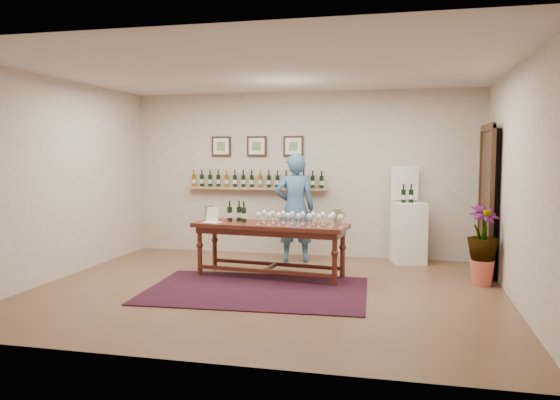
% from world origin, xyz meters
% --- Properties ---
extents(ground, '(6.00, 6.00, 0.00)m').
position_xyz_m(ground, '(0.00, 0.00, 0.00)').
color(ground, brown).
rests_on(ground, ground).
extents(room_shell, '(6.00, 6.00, 6.00)m').
position_xyz_m(room_shell, '(2.11, 1.86, 1.12)').
color(room_shell, beige).
rests_on(room_shell, ground).
extents(rug, '(2.90, 2.02, 0.01)m').
position_xyz_m(rug, '(-0.11, -0.08, 0.01)').
color(rug, '#460E0C').
rests_on(rug, ground).
extents(tasting_table, '(2.24, 0.91, 0.77)m').
position_xyz_m(tasting_table, '(-0.12, 0.72, 0.66)').
color(tasting_table, '#411810').
rests_on(tasting_table, ground).
extents(table_glasses, '(1.35, 0.38, 0.19)m').
position_xyz_m(table_glasses, '(0.26, 0.64, 0.86)').
color(table_glasses, white).
rests_on(table_glasses, tasting_table).
extents(table_bottles, '(0.29, 0.20, 0.29)m').
position_xyz_m(table_bottles, '(-0.64, 0.84, 0.92)').
color(table_bottles, black).
rests_on(table_bottles, tasting_table).
extents(pitcher_left, '(0.17, 0.17, 0.22)m').
position_xyz_m(pitcher_left, '(-1.11, 0.90, 0.88)').
color(pitcher_left, '#67774A').
rests_on(pitcher_left, tasting_table).
extents(pitcher_right, '(0.17, 0.17, 0.23)m').
position_xyz_m(pitcher_right, '(0.81, 0.78, 0.89)').
color(pitcher_right, '#67774A').
rests_on(pitcher_right, tasting_table).
extents(menu_card, '(0.28, 0.23, 0.22)m').
position_xyz_m(menu_card, '(-0.96, 0.65, 0.88)').
color(menu_card, white).
rests_on(menu_card, tasting_table).
extents(display_pedestal, '(0.60, 0.60, 0.98)m').
position_xyz_m(display_pedestal, '(1.79, 2.20, 0.49)').
color(display_pedestal, white).
rests_on(display_pedestal, ground).
extents(pedestal_bottles, '(0.28, 0.14, 0.27)m').
position_xyz_m(pedestal_bottles, '(1.76, 2.14, 1.11)').
color(pedestal_bottles, black).
rests_on(pedestal_bottles, display_pedestal).
extents(info_sign, '(0.43, 0.14, 0.61)m').
position_xyz_m(info_sign, '(1.72, 2.31, 1.28)').
color(info_sign, white).
rests_on(info_sign, display_pedestal).
extents(potted_plant, '(0.67, 0.67, 0.93)m').
position_xyz_m(potted_plant, '(2.75, 0.89, 0.54)').
color(potted_plant, '#C55741').
rests_on(potted_plant, ground).
extents(person, '(0.72, 0.56, 1.75)m').
position_xyz_m(person, '(-0.00, 1.88, 0.88)').
color(person, '#3B618B').
rests_on(person, ground).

